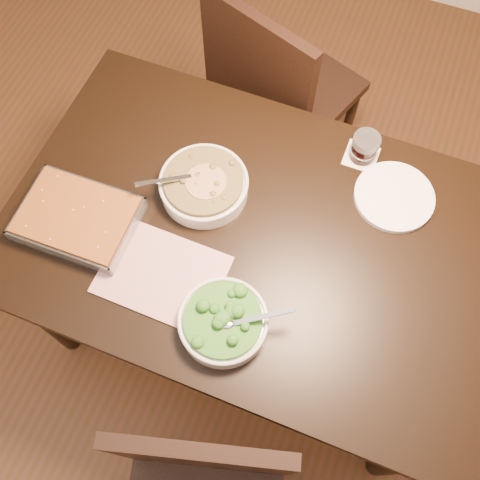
# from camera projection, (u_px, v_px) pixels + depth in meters

# --- Properties ---
(ground) EXTENTS (4.00, 4.00, 0.00)m
(ground) POSITION_uv_depth(u_px,v_px,m) (252.00, 312.00, 2.17)
(ground) COLOR #402B12
(ground) RESTS_ON ground
(table) EXTENTS (1.40, 0.90, 0.75)m
(table) POSITION_uv_depth(u_px,v_px,m) (256.00, 247.00, 1.57)
(table) COLOR black
(table) RESTS_ON ground
(magazine_a) EXTENTS (0.33, 0.24, 0.01)m
(magazine_a) POSITION_uv_depth(u_px,v_px,m) (162.00, 274.00, 1.43)
(magazine_a) COLOR #AE3145
(magazine_a) RESTS_ON table
(coaster) EXTENTS (0.10, 0.10, 0.00)m
(coaster) POSITION_uv_depth(u_px,v_px,m) (361.00, 156.00, 1.59)
(coaster) COLOR white
(coaster) RESTS_ON table
(stew_bowl) EXTENTS (0.25, 0.25, 0.10)m
(stew_bowl) POSITION_uv_depth(u_px,v_px,m) (204.00, 185.00, 1.51)
(stew_bowl) COLOR white
(stew_bowl) RESTS_ON table
(broccoli_bowl) EXTENTS (0.24, 0.23, 0.09)m
(broccoli_bowl) POSITION_uv_depth(u_px,v_px,m) (223.00, 322.00, 1.35)
(broccoli_bowl) COLOR white
(broccoli_bowl) RESTS_ON table
(baking_dish) EXTENTS (0.32, 0.24, 0.06)m
(baking_dish) POSITION_uv_depth(u_px,v_px,m) (78.00, 219.00, 1.47)
(baking_dish) COLOR silver
(baking_dish) RESTS_ON table
(wine_tumbler) EXTENTS (0.08, 0.08, 0.09)m
(wine_tumbler) POSITION_uv_depth(u_px,v_px,m) (364.00, 147.00, 1.55)
(wine_tumbler) COLOR black
(wine_tumbler) RESTS_ON coaster
(dinner_plate) EXTENTS (0.23, 0.23, 0.02)m
(dinner_plate) POSITION_uv_depth(u_px,v_px,m) (394.00, 197.00, 1.52)
(dinner_plate) COLOR white
(dinner_plate) RESTS_ON table
(chair_far) EXTENTS (0.57, 0.57, 0.95)m
(chair_far) POSITION_uv_depth(u_px,v_px,m) (276.00, 90.00, 1.97)
(chair_far) COLOR black
(chair_far) RESTS_ON ground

